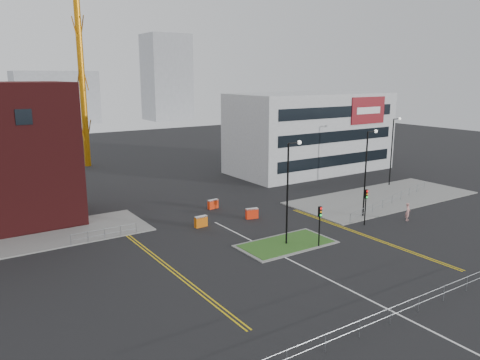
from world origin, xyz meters
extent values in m
plane|color=black|center=(0.00, 0.00, 0.00)|extent=(200.00, 200.00, 0.00)
cube|color=slate|center=(22.00, 14.00, 0.06)|extent=(24.00, 10.00, 0.12)
cube|color=slate|center=(2.00, 8.00, 0.04)|extent=(8.60, 4.60, 0.08)
cube|color=#22521B|center=(2.00, 8.00, 0.06)|extent=(8.00, 4.00, 0.12)
cube|color=black|center=(-16.00, 22.98, 11.00)|extent=(1.40, 0.10, 1.40)
cube|color=#ADB0B2|center=(26.00, 32.00, 6.00)|extent=(25.00, 12.00, 12.00)
cube|color=black|center=(26.00, 25.98, 2.50)|extent=(22.00, 0.10, 1.60)
cube|color=black|center=(26.00, 25.98, 6.00)|extent=(22.00, 0.10, 1.60)
cube|color=black|center=(26.00, 25.98, 9.50)|extent=(22.00, 0.10, 1.60)
cube|color=maroon|center=(32.00, 25.92, 9.50)|extent=(7.00, 0.15, 4.00)
cube|color=white|center=(32.00, 25.82, 9.50)|extent=(5.00, 0.05, 1.00)
cylinder|color=#C0730B|center=(-2.00, 55.00, 16.53)|extent=(1.00, 1.00, 33.06)
cylinder|color=black|center=(2.00, 8.00, 4.50)|extent=(0.16, 0.16, 9.00)
cylinder|color=black|center=(2.60, 8.00, 9.00)|extent=(1.20, 0.10, 0.10)
sphere|color=silver|center=(3.20, 8.00, 9.00)|extent=(0.36, 0.36, 0.36)
cylinder|color=black|center=(14.00, 10.00, 4.50)|extent=(0.16, 0.16, 9.00)
cylinder|color=black|center=(14.60, 10.00, 9.00)|extent=(1.20, 0.10, 0.10)
sphere|color=silver|center=(15.20, 10.00, 9.00)|extent=(0.36, 0.36, 0.36)
cylinder|color=black|center=(28.00, 18.00, 4.50)|extent=(0.16, 0.16, 9.00)
cylinder|color=black|center=(28.60, 18.00, 9.00)|extent=(1.20, 0.10, 0.10)
sphere|color=silver|center=(29.20, 18.00, 9.00)|extent=(0.36, 0.36, 0.36)
cylinder|color=black|center=(4.00, 6.00, 1.50)|extent=(0.12, 0.12, 3.00)
cube|color=black|center=(4.00, 6.00, 3.20)|extent=(0.28, 0.22, 0.90)
sphere|color=red|center=(4.00, 5.87, 3.50)|extent=(0.18, 0.18, 0.18)
sphere|color=orange|center=(4.00, 5.87, 3.20)|extent=(0.18, 0.18, 0.18)
sphere|color=#0CCC33|center=(4.00, 5.87, 2.90)|extent=(0.18, 0.18, 0.18)
cylinder|color=black|center=(12.00, 8.00, 1.50)|extent=(0.12, 0.12, 3.00)
cube|color=black|center=(12.00, 8.00, 3.20)|extent=(0.28, 0.22, 0.90)
sphere|color=red|center=(12.00, 7.87, 3.50)|extent=(0.18, 0.18, 0.18)
sphere|color=orange|center=(12.00, 7.87, 3.20)|extent=(0.18, 0.18, 0.18)
sphere|color=#0CCC33|center=(12.00, 7.87, 2.90)|extent=(0.18, 0.18, 0.18)
cylinder|color=gray|center=(0.00, -6.00, 1.05)|extent=(24.00, 0.04, 0.04)
cylinder|color=gray|center=(0.00, -6.00, 0.55)|extent=(24.00, 0.04, 0.04)
cylinder|color=gray|center=(-11.00, 18.00, 1.05)|extent=(6.00, 0.04, 0.04)
cylinder|color=gray|center=(-11.00, 18.00, 0.55)|extent=(6.00, 0.04, 0.04)
cylinder|color=gray|center=(-14.00, 18.00, 0.55)|extent=(0.05, 0.05, 1.10)
cylinder|color=gray|center=(-8.00, 18.00, 0.55)|extent=(0.05, 0.05, 1.10)
cylinder|color=gray|center=(20.50, 11.50, 1.05)|extent=(19.01, 5.04, 0.04)
cylinder|color=gray|center=(20.50, 11.50, 0.55)|extent=(19.01, 5.04, 0.04)
cylinder|color=gray|center=(11.00, 9.00, 0.55)|extent=(0.05, 0.05, 1.10)
cylinder|color=gray|center=(30.00, 14.00, 0.55)|extent=(0.05, 0.05, 1.10)
cube|color=silver|center=(0.00, 2.00, 0.01)|extent=(0.15, 30.00, 0.01)
cube|color=gold|center=(-9.00, 10.00, 0.01)|extent=(0.12, 24.00, 0.01)
cube|color=gold|center=(-8.70, 10.00, 0.01)|extent=(0.12, 24.00, 0.01)
cube|color=gold|center=(9.50, 6.00, 0.01)|extent=(0.12, 20.00, 0.01)
cube|color=gold|center=(9.80, 6.00, 0.01)|extent=(0.12, 20.00, 0.01)
cube|color=gray|center=(10.00, 130.00, 8.00)|extent=(24.00, 12.00, 16.00)
cube|color=gray|center=(45.00, 125.00, 14.00)|extent=(14.00, 12.00, 28.00)
imported|color=#D7908B|center=(16.84, 6.61, 0.93)|extent=(0.80, 0.69, 1.86)
cube|color=#D9620C|center=(-1.90, 16.50, 0.55)|extent=(1.33, 0.51, 1.09)
cube|color=silver|center=(-1.90, 16.50, 1.04)|extent=(1.33, 0.51, 0.13)
cube|color=#F0330D|center=(2.37, 21.47, 0.51)|extent=(1.27, 0.55, 1.03)
cube|color=silver|center=(2.37, 21.47, 0.98)|extent=(1.27, 0.55, 0.12)
cube|color=#FF2E0E|center=(3.88, 16.00, 0.54)|extent=(1.37, 0.71, 1.09)
cube|color=silver|center=(3.88, 16.00, 1.03)|extent=(1.37, 0.71, 0.13)
camera|label=1|loc=(-22.96, -22.32, 14.56)|focal=35.00mm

